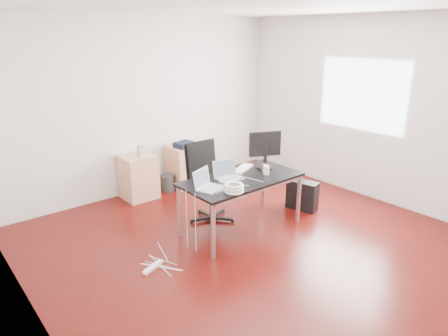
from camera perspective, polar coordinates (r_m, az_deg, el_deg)
room_shell at (r=4.66m, az=4.66°, el=4.89°), size 5.00×5.00×5.00m
desk at (r=5.20m, az=2.53°, el=-1.97°), size 1.60×0.80×0.73m
office_chair at (r=5.54m, az=-2.36°, el=-1.46°), size 0.48×0.50×1.08m
filing_cabinet_left at (r=6.48m, az=-12.16°, el=-1.23°), size 0.50×0.50×0.70m
filing_cabinet_right at (r=6.90m, az=-5.74°, el=0.32°), size 0.50×0.50×0.70m
pc_tower at (r=6.08m, az=11.11°, el=-3.83°), size 0.31×0.49×0.44m
wastebasket at (r=6.74m, az=-8.04°, el=-2.11°), size 0.30×0.30×0.28m
power_strip at (r=4.69m, az=-10.10°, el=-13.75°), size 0.30×0.17×0.04m
laptop_left at (r=4.81m, az=-2.40°, el=-2.32°), size 0.40×0.36×0.23m
laptop_right at (r=5.14m, az=0.56°, el=-0.92°), size 0.37×0.30×0.23m
monitor at (r=5.53m, az=5.86°, el=2.89°), size 0.43×0.26×0.51m
keyboard at (r=5.50m, az=2.65°, el=-0.10°), size 0.46×0.31×0.02m
cup_white at (r=5.32m, az=6.05°, el=-0.30°), size 0.10×0.10×0.12m
cup_brown at (r=5.45m, az=5.75°, el=0.07°), size 0.08×0.08×0.10m
cable_coil at (r=4.70m, az=1.45°, el=-2.88°), size 0.24×0.24×0.11m
power_adapter at (r=4.91m, az=2.30°, el=-2.41°), size 0.08×0.08×0.03m
speaker at (r=6.31m, az=-11.78°, el=2.44°), size 0.09×0.08×0.18m
navy_garment at (r=6.73m, az=-5.73°, el=3.36°), size 0.34×0.30×0.09m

